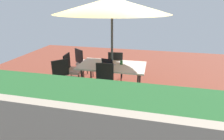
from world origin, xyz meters
name	(u,v)px	position (x,y,z in m)	size (l,w,h in m)	color
ground_plane	(112,90)	(0.00, 0.00, -0.01)	(10.00, 10.00, 0.02)	brown
hedge_row	(66,134)	(0.00, 2.78, 0.66)	(6.30, 0.96, 1.32)	#235628
dining_table	(112,67)	(0.00, 0.00, 0.70)	(1.82, 1.03, 0.76)	silver
patio_umbrella	(112,6)	(0.00, 0.00, 2.29)	(2.92, 2.92, 2.49)	#4C4C4C
chair_southeast	(83,61)	(1.14, -0.73, 0.55)	(0.58, 0.58, 0.98)	beige
chair_north	(104,82)	(0.04, 0.71, 0.55)	(0.47, 0.48, 0.98)	beige
chair_south	(116,65)	(0.03, -0.65, 0.55)	(0.47, 0.48, 0.98)	beige
chair_northeast	(63,77)	(1.15, 0.67, 0.55)	(0.59, 0.59, 0.98)	beige
chair_east	(72,69)	(1.20, 0.00, 0.55)	(0.48, 0.47, 0.98)	beige
laptop	(108,64)	(0.08, 0.08, 0.80)	(0.36, 0.30, 0.21)	#B7B7BC
cup	(121,62)	(-0.24, -0.10, 0.81)	(0.08, 0.08, 0.11)	#286B33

